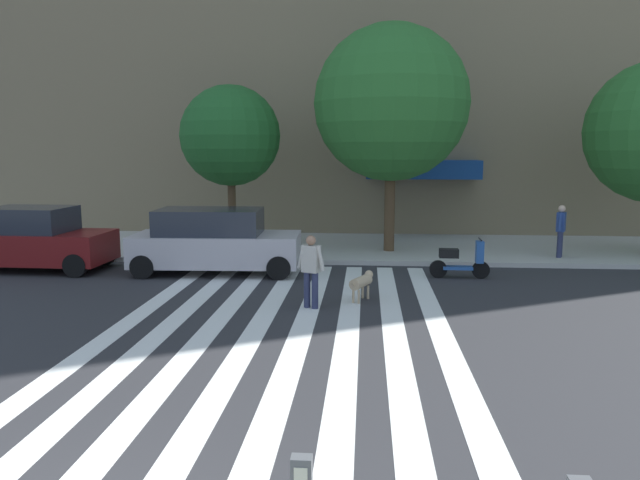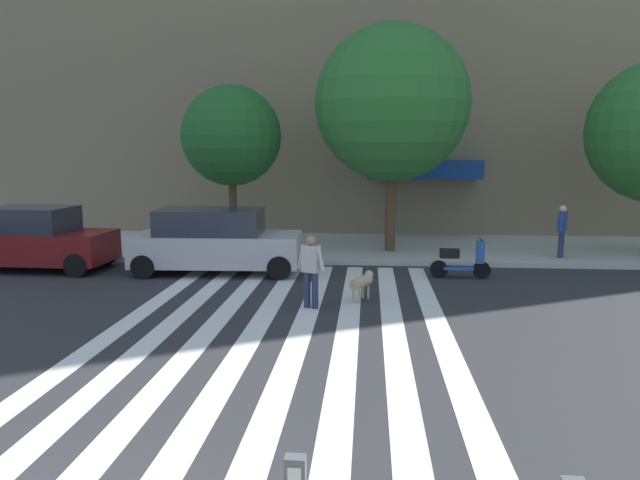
{
  "view_description": "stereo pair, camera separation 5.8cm",
  "coord_description": "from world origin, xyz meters",
  "px_view_note": "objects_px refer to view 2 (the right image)",
  "views": [
    {
      "loc": [
        2.89,
        -4.11,
        3.51
      ],
      "look_at": [
        1.89,
        8.86,
        1.54
      ],
      "focal_mm": 33.76,
      "sensor_mm": 36.0,
      "label": 1
    },
    {
      "loc": [
        2.95,
        -4.11,
        3.51
      ],
      "look_at": [
        1.89,
        8.86,
        1.54
      ],
      "focal_mm": 33.76,
      "sensor_mm": 36.0,
      "label": 2
    }
  ],
  "objects_px": {
    "street_tree_nearest": "(231,136)",
    "parked_car_near_curb": "(36,240)",
    "dog_on_leash": "(362,282)",
    "parked_car_behind_first": "(215,241)",
    "street_tree_middle": "(392,103)",
    "parked_scooter": "(460,261)",
    "pedestrian_bystander": "(562,228)",
    "pedestrian_dog_walker": "(311,267)"
  },
  "relations": [
    {
      "from": "parked_car_near_curb",
      "to": "street_tree_middle",
      "type": "height_order",
      "value": "street_tree_middle"
    },
    {
      "from": "parked_car_behind_first",
      "to": "dog_on_leash",
      "type": "relative_size",
      "value": 4.43
    },
    {
      "from": "street_tree_nearest",
      "to": "street_tree_middle",
      "type": "xyz_separation_m",
      "value": [
        5.36,
        -0.24,
        1.03
      ]
    },
    {
      "from": "street_tree_middle",
      "to": "pedestrian_dog_walker",
      "type": "relative_size",
      "value": 4.49
    },
    {
      "from": "street_tree_nearest",
      "to": "dog_on_leash",
      "type": "bearing_deg",
      "value": -55.08
    },
    {
      "from": "dog_on_leash",
      "to": "street_tree_nearest",
      "type": "bearing_deg",
      "value": 124.92
    },
    {
      "from": "parked_car_behind_first",
      "to": "pedestrian_dog_walker",
      "type": "height_order",
      "value": "parked_car_behind_first"
    },
    {
      "from": "parked_scooter",
      "to": "pedestrian_dog_walker",
      "type": "distance_m",
      "value": 5.14
    },
    {
      "from": "street_tree_middle",
      "to": "pedestrian_bystander",
      "type": "bearing_deg",
      "value": -8.98
    },
    {
      "from": "parked_car_behind_first",
      "to": "dog_on_leash",
      "type": "bearing_deg",
      "value": -34.51
    },
    {
      "from": "pedestrian_dog_walker",
      "to": "pedestrian_bystander",
      "type": "distance_m",
      "value": 9.53
    },
    {
      "from": "pedestrian_dog_walker",
      "to": "parked_scooter",
      "type": "bearing_deg",
      "value": 42.29
    },
    {
      "from": "parked_scooter",
      "to": "street_tree_middle",
      "type": "relative_size",
      "value": 0.22
    },
    {
      "from": "street_tree_nearest",
      "to": "street_tree_middle",
      "type": "relative_size",
      "value": 0.75
    },
    {
      "from": "pedestrian_bystander",
      "to": "parked_car_near_curb",
      "type": "bearing_deg",
      "value": -171.09
    },
    {
      "from": "pedestrian_dog_walker",
      "to": "dog_on_leash",
      "type": "distance_m",
      "value": 1.45
    },
    {
      "from": "street_tree_middle",
      "to": "pedestrian_dog_walker",
      "type": "bearing_deg",
      "value": -105.84
    },
    {
      "from": "street_tree_middle",
      "to": "dog_on_leash",
      "type": "distance_m",
      "value": 7.74
    },
    {
      "from": "parked_scooter",
      "to": "dog_on_leash",
      "type": "distance_m",
      "value": 3.77
    },
    {
      "from": "parked_car_behind_first",
      "to": "street_tree_nearest",
      "type": "xyz_separation_m",
      "value": [
        -0.28,
        3.55,
        3.04
      ]
    },
    {
      "from": "street_tree_middle",
      "to": "dog_on_leash",
      "type": "bearing_deg",
      "value": -97.85
    },
    {
      "from": "parked_car_behind_first",
      "to": "pedestrian_dog_walker",
      "type": "xyz_separation_m",
      "value": [
        3.1,
        -3.68,
        0.02
      ]
    },
    {
      "from": "pedestrian_dog_walker",
      "to": "parked_car_near_curb",
      "type": "bearing_deg",
      "value": 156.46
    },
    {
      "from": "street_tree_nearest",
      "to": "parked_car_near_curb",
      "type": "bearing_deg",
      "value": -145.02
    },
    {
      "from": "pedestrian_dog_walker",
      "to": "parked_car_behind_first",
      "type": "bearing_deg",
      "value": 130.14
    },
    {
      "from": "street_tree_middle",
      "to": "dog_on_leash",
      "type": "xyz_separation_m",
      "value": [
        -0.86,
        -6.21,
        -4.53
      ]
    },
    {
      "from": "parked_car_behind_first",
      "to": "parked_scooter",
      "type": "height_order",
      "value": "parked_car_behind_first"
    },
    {
      "from": "street_tree_middle",
      "to": "pedestrian_dog_walker",
      "type": "height_order",
      "value": "street_tree_middle"
    },
    {
      "from": "parked_car_behind_first",
      "to": "pedestrian_dog_walker",
      "type": "bearing_deg",
      "value": -49.86
    },
    {
      "from": "parked_car_near_curb",
      "to": "street_tree_nearest",
      "type": "bearing_deg",
      "value": 34.98
    },
    {
      "from": "parked_scooter",
      "to": "pedestrian_bystander",
      "type": "xyz_separation_m",
      "value": [
        3.5,
        2.7,
        0.6
      ]
    },
    {
      "from": "parked_car_near_curb",
      "to": "dog_on_leash",
      "type": "bearing_deg",
      "value": -16.9
    },
    {
      "from": "parked_car_near_curb",
      "to": "pedestrian_dog_walker",
      "type": "distance_m",
      "value": 9.21
    },
    {
      "from": "parked_car_near_curb",
      "to": "street_tree_nearest",
      "type": "distance_m",
      "value": 6.9
    },
    {
      "from": "parked_scooter",
      "to": "parked_car_behind_first",
      "type": "bearing_deg",
      "value": 178.07
    },
    {
      "from": "dog_on_leash",
      "to": "parked_car_behind_first",
      "type": "bearing_deg",
      "value": 145.49
    },
    {
      "from": "parked_car_near_curb",
      "to": "parked_scooter",
      "type": "bearing_deg",
      "value": -1.1
    },
    {
      "from": "parked_car_behind_first",
      "to": "pedestrian_bystander",
      "type": "xyz_separation_m",
      "value": [
        10.39,
        2.47,
        0.17
      ]
    },
    {
      "from": "pedestrian_dog_walker",
      "to": "pedestrian_bystander",
      "type": "bearing_deg",
      "value": 40.15
    },
    {
      "from": "pedestrian_dog_walker",
      "to": "dog_on_leash",
      "type": "xyz_separation_m",
      "value": [
        1.13,
        0.77,
        -0.48
      ]
    },
    {
      "from": "parked_scooter",
      "to": "pedestrian_dog_walker",
      "type": "relative_size",
      "value": 1.0
    },
    {
      "from": "street_tree_nearest",
      "to": "parked_car_behind_first",
      "type": "bearing_deg",
      "value": -85.49
    }
  ]
}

